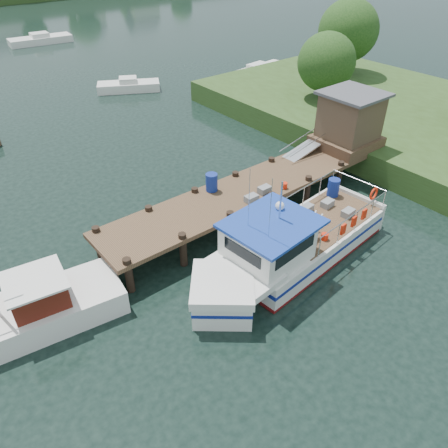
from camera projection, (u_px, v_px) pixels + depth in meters
ground_plane at (220, 225)px, 20.72m from camera, size 160.00×160.00×0.00m
near_shore at (434, 108)px, 27.77m from camera, size 16.00×30.00×7.76m
dock at (317, 144)px, 22.79m from camera, size 16.60×3.00×4.78m
lobster_boat at (287, 247)px, 17.79m from camera, size 10.75×3.88×5.10m
work_boat at (17, 317)px, 15.04m from camera, size 7.95×3.29×4.15m
moored_far at (40, 40)px, 50.38m from camera, size 7.08×3.04×1.17m
moored_b at (129, 86)px, 36.53m from camera, size 5.28×3.95×1.12m
moored_c at (260, 72)px, 39.88m from camera, size 7.17×3.17×1.09m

